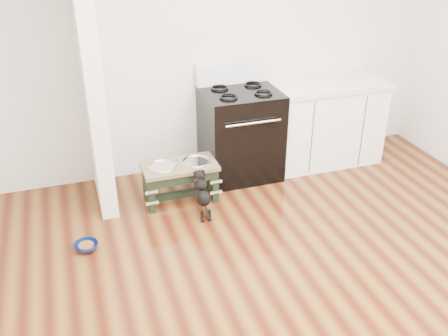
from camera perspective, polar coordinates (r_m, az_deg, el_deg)
ground at (r=3.69m, az=9.98°, el=-16.44°), size 5.00×5.00×0.00m
room_shell at (r=2.83m, az=12.65°, el=7.89°), size 5.00×5.00×5.00m
partition_wall at (r=4.54m, az=-15.17°, el=11.50°), size 0.15×0.80×2.70m
oven_range at (r=5.16m, az=1.88°, el=4.10°), size 0.76×0.69×1.14m
cabinet_run at (r=5.58m, az=11.34°, el=5.14°), size 1.24×0.64×0.91m
dog_feeder at (r=4.78m, az=-5.05°, el=-0.79°), size 0.71×0.38×0.40m
puppy at (r=4.55m, az=-2.51°, el=-2.85°), size 0.12×0.36×0.43m
floor_bowl at (r=4.37m, az=-15.48°, el=-8.63°), size 0.21×0.21×0.06m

